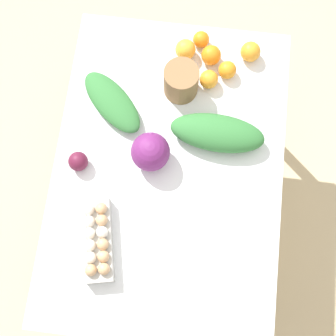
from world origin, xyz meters
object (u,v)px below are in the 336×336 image
object	(u,v)px
cabbage_purple	(150,152)
orange_5	(227,70)
orange_2	(209,79)
orange_3	(250,52)
egg_carton	(97,240)
orange_1	(211,55)
greens_bunch_scallion	(217,133)
paper_bag	(181,81)
beet_root	(78,161)
orange_4	(201,39)
orange_0	(185,49)
greens_bunch_chard	(112,102)

from	to	relation	value
cabbage_purple	orange_5	size ratio (longest dim) A/B	2.05
orange_2	orange_5	distance (m)	0.08
orange_2	orange_3	bearing A→B (deg)	-47.84
egg_carton	orange_1	world-z (taller)	egg_carton
orange_2	orange_1	bearing A→B (deg)	0.60
egg_carton	greens_bunch_scallion	world-z (taller)	greens_bunch_scallion
paper_bag	orange_1	world-z (taller)	paper_bag
egg_carton	paper_bag	world-z (taller)	paper_bag
egg_carton	greens_bunch_scallion	bearing A→B (deg)	-52.31
beet_root	orange_3	bearing A→B (deg)	-48.72
egg_carton	orange_4	distance (m)	0.88
egg_carton	orange_4	size ratio (longest dim) A/B	4.70
orange_0	cabbage_purple	bearing A→B (deg)	169.83
cabbage_purple	orange_3	xyz separation A→B (m)	(0.47, -0.33, -0.03)
paper_bag	orange_0	bearing A→B (deg)	-0.38
greens_bunch_scallion	orange_5	world-z (taller)	greens_bunch_scallion
greens_bunch_chard	orange_4	bearing A→B (deg)	-45.09
greens_bunch_chard	orange_3	size ratio (longest dim) A/B	3.88
orange_4	greens_bunch_chard	bearing A→B (deg)	134.91
cabbage_purple	paper_bag	bearing A→B (deg)	-15.13
orange_1	orange_2	distance (m)	0.10
orange_0	orange_1	size ratio (longest dim) A/B	1.03
cabbage_purple	orange_0	world-z (taller)	cabbage_purple
greens_bunch_scallion	orange_3	size ratio (longest dim) A/B	4.45
beet_root	cabbage_purple	bearing A→B (deg)	-77.70
orange_4	orange_2	bearing A→B (deg)	-164.72
cabbage_purple	egg_carton	size ratio (longest dim) A/B	0.47
greens_bunch_chard	cabbage_purple	bearing A→B (deg)	-137.89
paper_bag	orange_3	bearing A→B (deg)	-55.69
orange_5	orange_4	bearing A→B (deg)	43.08
greens_bunch_scallion	orange_4	size ratio (longest dim) A/B	5.38
orange_5	cabbage_purple	bearing A→B (deg)	146.44
greens_bunch_chard	orange_0	size ratio (longest dim) A/B	3.81
egg_carton	orange_2	world-z (taller)	egg_carton
paper_bag	orange_3	size ratio (longest dim) A/B	1.77
cabbage_purple	orange_5	bearing A→B (deg)	-33.56
greens_bunch_scallion	orange_5	size ratio (longest dim) A/B	5.03
cabbage_purple	orange_4	size ratio (longest dim) A/B	2.19
cabbage_purple	greens_bunch_scallion	xyz separation A→B (m)	(0.11, -0.24, -0.02)
beet_root	orange_2	distance (m)	0.59
orange_2	beet_root	bearing A→B (deg)	130.98
beet_root	orange_2	bearing A→B (deg)	-49.02
cabbage_purple	paper_bag	world-z (taller)	cabbage_purple
egg_carton	paper_bag	bearing A→B (deg)	-31.31
orange_5	orange_0	bearing A→B (deg)	68.82
cabbage_purple	beet_root	world-z (taller)	cabbage_purple
orange_0	orange_3	bearing A→B (deg)	-85.30
orange_1	orange_5	size ratio (longest dim) A/B	1.12
orange_4	orange_3	bearing A→B (deg)	-100.11
orange_0	orange_5	bearing A→B (deg)	-111.18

